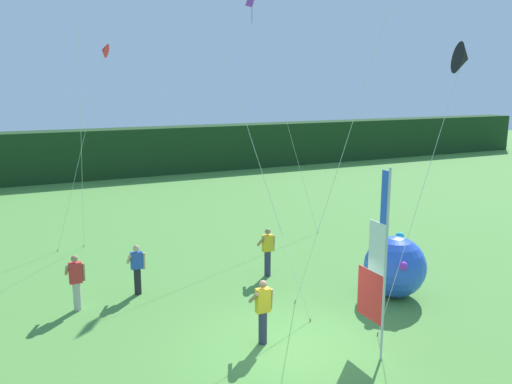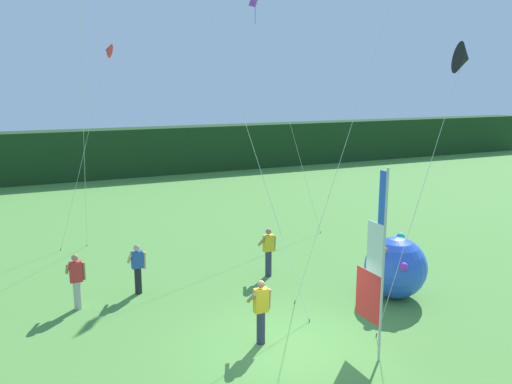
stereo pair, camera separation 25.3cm
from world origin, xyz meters
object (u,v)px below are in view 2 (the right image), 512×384
object	(u,v)px
inflatable_balloon	(396,267)
person_mid_field	(261,310)
kite_red_delta_1	(108,52)
person_far_right	(268,251)
kite_black_delta_6	(463,59)
banner_flag	(375,268)
kite_purple_diamond_4	(260,15)
person_far_left	(76,280)
person_near_banner	(138,268)

from	to	relation	value
inflatable_balloon	person_mid_field	bearing A→B (deg)	-169.00
person_mid_field	kite_red_delta_1	size ratio (longest dim) A/B	0.21
person_far_right	kite_black_delta_6	size ratio (longest dim) A/B	0.22
inflatable_balloon	kite_black_delta_6	size ratio (longest dim) A/B	0.26
kite_red_delta_1	kite_black_delta_6	bearing A→B (deg)	-63.67
inflatable_balloon	person_far_right	bearing A→B (deg)	130.07
inflatable_balloon	kite_red_delta_1	xyz separation A→B (m)	(-6.38, 11.92, 6.95)
banner_flag	kite_red_delta_1	bearing A→B (deg)	103.41
kite_purple_diamond_4	banner_flag	bearing A→B (deg)	-102.68
person_mid_field	kite_purple_diamond_4	xyz separation A→B (m)	(4.98, 10.64, 8.60)
person_far_right	kite_red_delta_1	distance (m)	11.68
person_far_left	person_far_right	bearing A→B (deg)	0.69
banner_flag	person_far_left	world-z (taller)	banner_flag
person_near_banner	kite_black_delta_6	bearing A→B (deg)	-35.36
person_mid_field	person_far_left	distance (m)	5.82
person_near_banner	person_mid_field	bearing A→B (deg)	-65.53
person_mid_field	inflatable_balloon	size ratio (longest dim) A/B	0.86
person_mid_field	kite_purple_diamond_4	world-z (taller)	kite_purple_diamond_4
kite_purple_diamond_4	kite_black_delta_6	xyz separation A→B (m)	(0.50, -11.38, -2.33)
kite_purple_diamond_4	person_mid_field	bearing A→B (deg)	-115.09
banner_flag	kite_black_delta_6	world-z (taller)	kite_black_delta_6
person_near_banner	kite_black_delta_6	distance (m)	11.26
person_mid_field	kite_purple_diamond_4	size ratio (longest dim) A/B	0.16
banner_flag	inflatable_balloon	distance (m)	4.16
kite_purple_diamond_4	kite_black_delta_6	bearing A→B (deg)	-87.49
kite_red_delta_1	kite_black_delta_6	xyz separation A→B (m)	(6.76, -13.66, -0.73)
person_near_banner	person_far_right	world-z (taller)	person_far_right
banner_flag	inflatable_balloon	bearing A→B (deg)	42.83
person_mid_field	person_far_left	size ratio (longest dim) A/B	1.01
banner_flag	person_far_right	distance (m)	6.14
banner_flag	kite_red_delta_1	distance (m)	16.05
inflatable_balloon	kite_red_delta_1	distance (m)	15.20
person_far_left	person_far_right	distance (m)	6.34
person_far_right	inflatable_balloon	distance (m)	4.32
person_far_left	kite_purple_diamond_4	world-z (taller)	kite_purple_diamond_4
kite_purple_diamond_4	kite_black_delta_6	size ratio (longest dim) A/B	1.39
banner_flag	kite_purple_diamond_4	world-z (taller)	kite_purple_diamond_4
person_far_left	kite_purple_diamond_4	size ratio (longest dim) A/B	0.16
banner_flag	person_far_right	bearing A→B (deg)	88.85
person_mid_field	person_far_right	distance (m)	4.88
person_far_left	kite_black_delta_6	xyz separation A→B (m)	(9.49, -4.96, 6.29)
kite_purple_diamond_4	person_far_right	bearing A→B (deg)	-112.72
banner_flag	person_far_right	size ratio (longest dim) A/B	2.78
person_near_banner	person_far_left	bearing A→B (deg)	-167.20
person_far_right	inflatable_balloon	size ratio (longest dim) A/B	0.86
person_near_banner	person_mid_field	size ratio (longest dim) A/B	0.94
person_far_right	kite_purple_diamond_4	xyz separation A→B (m)	(2.65, 6.34, 8.61)
person_near_banner	kite_red_delta_1	distance (m)	10.90
kite_black_delta_6	banner_flag	bearing A→B (deg)	-163.74
person_mid_field	inflatable_balloon	bearing A→B (deg)	11.00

